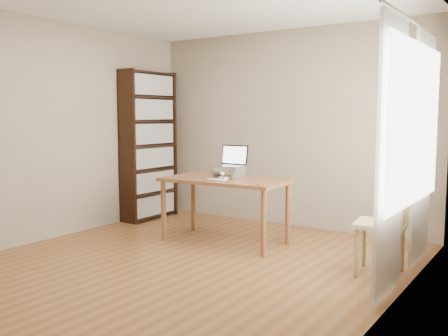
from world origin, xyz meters
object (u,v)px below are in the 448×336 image
bookshelf (149,145)px  keyboard (217,180)px  desk (225,187)px  chair (390,218)px  laptop (231,161)px  cat (231,172)px

bookshelf → keyboard: bearing=-24.4°
desk → chair: chair is taller
laptop → keyboard: 0.41m
chair → cat: bearing=163.5°
keyboard → cat: 0.34m
cat → chair: 1.97m
bookshelf → keyboard: 1.91m
bookshelf → chair: 3.72m
keyboard → chair: (1.89, 0.03, -0.21)m
desk → keyboard: bearing=-80.6°
desk → laptop: bearing=88.0°
laptop → keyboard: size_ratio=1.35×
bookshelf → keyboard: size_ratio=8.04×
desk → chair: (1.94, -0.19, -0.11)m
bookshelf → keyboard: bookshelf is taller
laptop → cat: bearing=-70.5°
desk → keyboard: (0.04, -0.22, 0.10)m
keyboard → cat: bearing=98.1°
bookshelf → chair: bearing=-11.7°
cat → chair: bearing=-19.6°
keyboard → chair: size_ratio=0.26×
desk → keyboard: keyboard is taller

